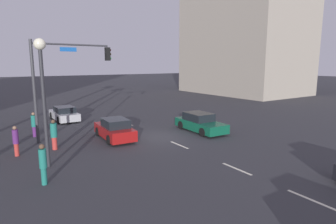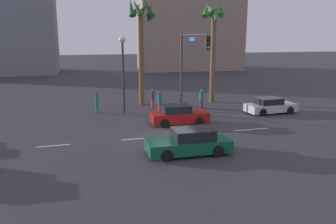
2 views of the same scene
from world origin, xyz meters
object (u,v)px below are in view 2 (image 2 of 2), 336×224
(palm_tree_0, at_px, (213,30))
(building_2, at_px, (190,2))
(car_3, at_px, (179,115))
(pedestrian_1, at_px, (153,98))
(traffic_signal, at_px, (189,59))
(car_2, at_px, (189,142))
(pedestrian_3, at_px, (97,102))
(palm_tree_1, at_px, (141,29))
(pedestrian_0, at_px, (201,99))
(streetlamp, at_px, (123,60))
(car_0, at_px, (270,106))
(pedestrian_2, at_px, (160,102))

(palm_tree_0, xyz_separation_m, building_2, (9.83, 34.28, 6.00))
(car_3, xyz_separation_m, pedestrian_1, (-0.47, 6.13, 0.27))
(traffic_signal, relative_size, building_2, 0.26)
(car_2, relative_size, pedestrian_3, 2.54)
(traffic_signal, bearing_deg, pedestrian_1, 125.47)
(pedestrian_1, bearing_deg, pedestrian_3, -172.89)
(pedestrian_1, relative_size, palm_tree_1, 0.18)
(palm_tree_1, distance_m, building_2, 38.09)
(car_3, height_order, building_2, building_2)
(palm_tree_1, bearing_deg, pedestrian_0, -36.43)
(car_3, bearing_deg, pedestrian_1, 94.43)
(streetlamp, height_order, building_2, building_2)
(palm_tree_0, relative_size, palm_tree_1, 0.99)
(pedestrian_3, relative_size, palm_tree_0, 0.19)
(palm_tree_1, bearing_deg, pedestrian_3, -150.38)
(traffic_signal, bearing_deg, palm_tree_1, 118.72)
(car_2, distance_m, building_2, 52.63)
(pedestrian_0, xyz_separation_m, palm_tree_0, (2.21, 2.86, 6.02))
(car_0, xyz_separation_m, pedestrian_3, (-14.04, 4.09, 0.37))
(building_2, bearing_deg, traffic_signal, -105.67)
(streetlamp, relative_size, pedestrian_3, 3.51)
(building_2, bearing_deg, palm_tree_0, -102.04)
(streetlamp, distance_m, pedestrian_0, 7.74)
(car_0, height_order, palm_tree_1, palm_tree_1)
(car_0, relative_size, pedestrian_1, 2.46)
(pedestrian_0, height_order, pedestrian_1, pedestrian_0)
(pedestrian_0, bearing_deg, building_2, 72.04)
(car_0, height_order, streetlamp, streetlamp)
(car_2, bearing_deg, pedestrian_0, 65.25)
(palm_tree_0, bearing_deg, pedestrian_3, -170.08)
(car_0, bearing_deg, palm_tree_1, 145.34)
(car_2, xyz_separation_m, pedestrian_1, (0.99, 12.58, 0.28))
(pedestrian_3, bearing_deg, car_2, -71.56)
(pedestrian_1, bearing_deg, palm_tree_0, 12.10)
(car_3, xyz_separation_m, palm_tree_1, (-0.99, 8.05, 6.31))
(traffic_signal, bearing_deg, car_2, -109.36)
(car_2, relative_size, pedestrian_2, 2.49)
(pedestrian_2, bearing_deg, palm_tree_0, 28.94)
(palm_tree_0, bearing_deg, car_0, -65.70)
(streetlamp, relative_size, pedestrian_1, 3.66)
(car_0, bearing_deg, pedestrian_3, 163.76)
(car_0, relative_size, pedestrian_0, 2.41)
(pedestrian_2, bearing_deg, streetlamp, 163.08)
(pedestrian_0, distance_m, pedestrian_2, 4.03)
(traffic_signal, relative_size, palm_tree_1, 0.69)
(pedestrian_1, distance_m, pedestrian_3, 5.02)
(car_3, relative_size, pedestrian_2, 2.29)
(traffic_signal, relative_size, pedestrian_0, 3.76)
(pedestrian_3, xyz_separation_m, palm_tree_1, (4.46, 2.54, 6.00))
(car_3, relative_size, traffic_signal, 0.63)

